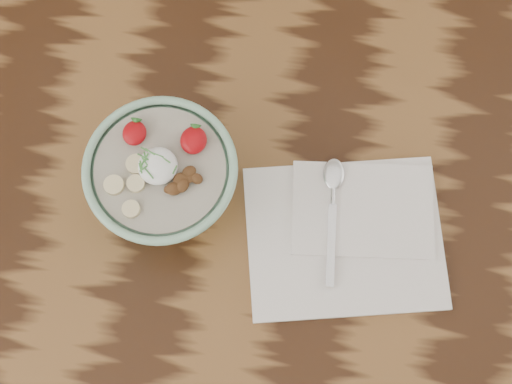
% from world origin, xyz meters
% --- Properties ---
extents(table, '(1.60, 0.90, 0.75)m').
position_xyz_m(table, '(0.00, 0.00, 0.66)').
color(table, black).
rests_on(table, ground).
extents(breakfast_bowl, '(0.18, 0.18, 0.12)m').
position_xyz_m(breakfast_bowl, '(-0.20, 0.06, 0.81)').
color(breakfast_bowl, '#8AB99A').
rests_on(breakfast_bowl, table).
extents(napkin, '(0.28, 0.25, 0.02)m').
position_xyz_m(napkin, '(0.04, 0.03, 0.76)').
color(napkin, white).
rests_on(napkin, table).
extents(spoon, '(0.03, 0.17, 0.01)m').
position_xyz_m(spoon, '(0.01, 0.08, 0.77)').
color(spoon, silver).
rests_on(spoon, napkin).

